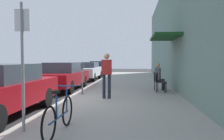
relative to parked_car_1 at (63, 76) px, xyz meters
name	(u,v)px	position (x,y,z in m)	size (l,w,h in m)	color
ground_plane	(62,103)	(1.10, -3.41, -0.74)	(60.00, 60.00, 0.00)	#2D2D30
sidewalk_slab	(126,94)	(3.35, -1.41, -0.68)	(4.50, 32.00, 0.12)	#9E9B93
building_facade	(183,22)	(5.75, -1.41, 2.45)	(1.40, 32.00, 6.38)	gray
parked_car_1	(63,76)	(0.00, 0.00, 0.00)	(1.80, 4.40, 1.43)	maroon
parked_car_2	(87,71)	(0.00, 5.69, -0.01)	(1.80, 4.40, 1.38)	silver
parked_car_3	(99,68)	(0.00, 11.27, 0.00)	(1.80, 4.40, 1.43)	navy
parking_meter	(82,76)	(1.55, -2.14, 0.15)	(0.12, 0.10, 1.32)	slate
street_sign	(23,57)	(1.50, -6.95, 0.90)	(0.32, 0.06, 2.60)	gray
bicycle_0	(59,115)	(2.26, -6.98, -0.26)	(0.46, 1.71, 0.90)	black
cafe_chair_0	(159,81)	(4.82, -1.25, -0.11)	(0.54, 0.54, 0.87)	black
cafe_chair_1	(158,80)	(4.82, -0.44, -0.11)	(0.55, 0.55, 0.87)	black
seated_patron_1	(159,76)	(4.88, -0.46, 0.08)	(0.51, 0.46, 1.29)	#232838
pedestrian_standing	(107,72)	(2.68, -2.97, 0.38)	(0.36, 0.22, 1.70)	#232838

